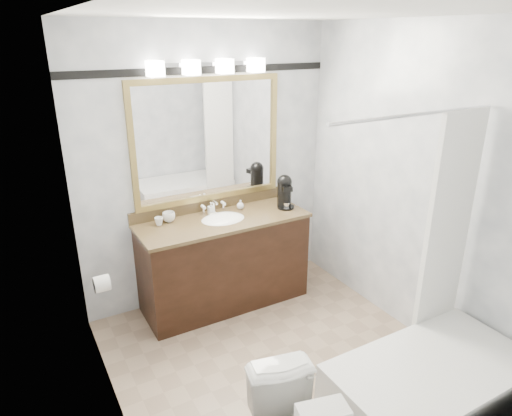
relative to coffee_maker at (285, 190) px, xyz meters
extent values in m
cube|color=gray|center=(-0.64, -1.01, -1.01)|extent=(2.40, 2.60, 0.01)
cube|color=white|center=(-0.64, -1.01, 1.50)|extent=(2.40, 2.60, 0.01)
cube|color=white|center=(-0.64, 0.29, 0.24)|extent=(2.40, 0.01, 2.50)
cube|color=white|center=(-0.64, -2.32, 0.24)|extent=(2.40, 0.01, 2.50)
cube|color=white|center=(-1.85, -1.01, 0.24)|extent=(0.01, 2.60, 2.50)
cube|color=white|center=(0.56, -1.01, 0.24)|extent=(0.01, 2.60, 2.50)
cube|color=black|center=(-0.64, 0.00, -0.60)|extent=(1.50, 0.55, 0.82)
cube|color=olive|center=(-0.64, 0.00, -0.17)|extent=(1.53, 0.58, 0.03)
cube|color=olive|center=(-0.64, 0.27, -0.11)|extent=(1.53, 0.03, 0.10)
ellipsoid|color=white|center=(-0.64, 0.00, -0.19)|extent=(0.44, 0.34, 0.14)
cube|color=#A68C4B|center=(-0.64, 0.27, 1.02)|extent=(1.40, 0.04, 0.05)
cube|color=#A68C4B|center=(-0.64, 0.27, -0.03)|extent=(1.40, 0.04, 0.05)
cube|color=#A68C4B|center=(-1.32, 0.27, 0.49)|extent=(0.05, 0.04, 1.00)
cube|color=#A68C4B|center=(0.03, 0.27, 0.49)|extent=(0.05, 0.04, 1.00)
cube|color=white|center=(-0.64, 0.27, 0.49)|extent=(1.30, 0.01, 1.00)
cube|color=silver|center=(-0.64, 0.26, 1.14)|extent=(0.90, 0.05, 0.03)
cube|color=white|center=(-1.09, 0.21, 1.12)|extent=(0.12, 0.12, 0.12)
cube|color=white|center=(-0.79, 0.21, 1.12)|extent=(0.12, 0.12, 0.12)
cube|color=white|center=(-0.49, 0.21, 1.12)|extent=(0.12, 0.12, 0.12)
cube|color=white|center=(-0.19, 0.21, 1.12)|extent=(0.12, 0.12, 0.12)
cube|color=black|center=(-0.64, 0.28, 1.09)|extent=(2.40, 0.01, 0.06)
cube|color=white|center=(-0.11, -1.93, -0.78)|extent=(1.30, 0.72, 0.45)
cylinder|color=silver|center=(-0.11, -1.55, 0.94)|extent=(1.30, 0.02, 0.02)
cube|color=white|center=(0.31, -1.56, 0.17)|extent=(0.40, 0.04, 1.55)
cylinder|color=white|center=(-1.78, -0.35, -0.31)|extent=(0.11, 0.12, 0.12)
cube|color=white|center=(-1.16, -2.13, -0.28)|extent=(0.26, 0.18, 0.10)
cylinder|color=black|center=(-0.01, -0.04, -0.15)|extent=(0.16, 0.16, 0.02)
cylinder|color=black|center=(0.00, 0.01, -0.03)|extent=(0.13, 0.13, 0.23)
sphere|color=black|center=(0.00, 0.01, 0.08)|extent=(0.14, 0.14, 0.14)
cube|color=black|center=(-0.02, -0.06, 0.04)|extent=(0.11, 0.11, 0.04)
cylinder|color=silver|center=(-0.02, -0.06, -0.12)|extent=(0.05, 0.05, 0.05)
imported|color=white|center=(-1.08, 0.18, -0.12)|extent=(0.12, 0.12, 0.09)
imported|color=white|center=(-1.18, 0.15, -0.12)|extent=(0.10, 0.10, 0.07)
imported|color=white|center=(-0.69, 0.15, -0.10)|extent=(0.05, 0.05, 0.12)
imported|color=white|center=(-0.39, 0.15, -0.12)|extent=(0.08, 0.08, 0.09)
cube|color=beige|center=(-0.69, 0.12, -0.15)|extent=(0.07, 0.05, 0.02)
camera|label=1|loc=(-2.23, -3.39, 1.38)|focal=32.00mm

